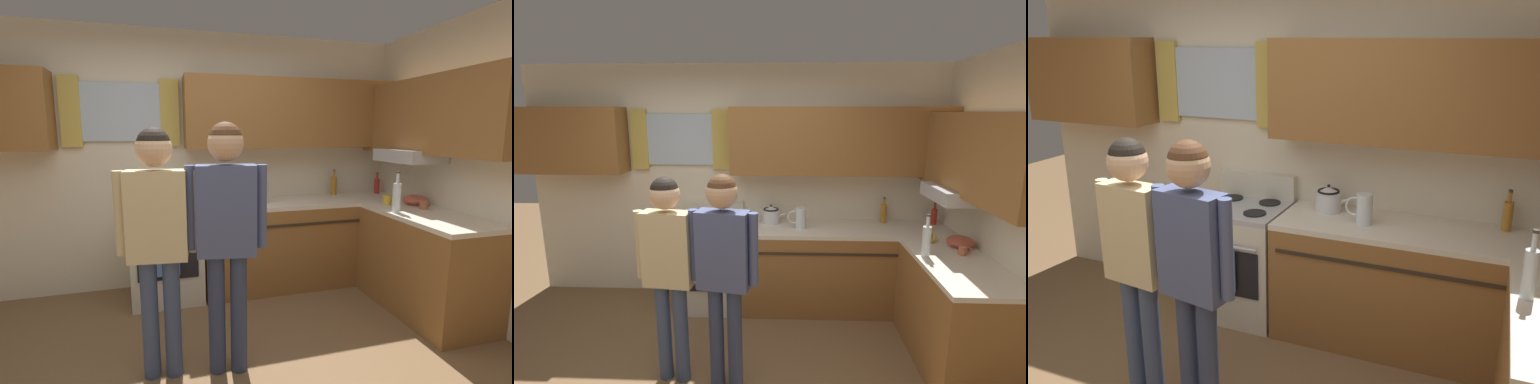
# 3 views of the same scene
# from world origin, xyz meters

# --- Properties ---
(back_wall_unit) EXTENTS (4.60, 0.42, 2.60)m
(back_wall_unit) POSITION_xyz_m (0.07, 1.82, 1.50)
(back_wall_unit) COLOR beige
(back_wall_unit) RESTS_ON ground
(kitchen_counter_run) EXTENTS (2.18, 1.81, 0.90)m
(kitchen_counter_run) POSITION_xyz_m (1.49, 1.22, 0.45)
(kitchen_counter_run) COLOR brown
(kitchen_counter_run) RESTS_ON ground
(stove_oven) EXTENTS (0.65, 0.67, 1.10)m
(stove_oven) POSITION_xyz_m (-0.23, 1.54, 0.47)
(stove_oven) COLOR beige
(stove_oven) RESTS_ON ground
(bottle_tall_clear) EXTENTS (0.07, 0.07, 0.37)m
(bottle_tall_clear) POSITION_xyz_m (1.75, 0.76, 1.04)
(bottle_tall_clear) COLOR silver
(bottle_tall_clear) RESTS_ON kitchen_counter_run
(bottle_oil_amber) EXTENTS (0.06, 0.06, 0.29)m
(bottle_oil_amber) POSITION_xyz_m (1.65, 1.75, 1.01)
(bottle_oil_amber) COLOR #B27223
(bottle_oil_amber) RESTS_ON kitchen_counter_run
(stovetop_kettle) EXTENTS (0.27, 0.20, 0.21)m
(stovetop_kettle) POSITION_xyz_m (0.42, 1.68, 1.00)
(stovetop_kettle) COLOR silver
(stovetop_kettle) RESTS_ON kitchen_counter_run
(water_pitcher) EXTENTS (0.19, 0.11, 0.22)m
(water_pitcher) POSITION_xyz_m (0.73, 1.50, 1.01)
(water_pitcher) COLOR silver
(water_pitcher) RESTS_ON kitchen_counter_run
(adult_left) EXTENTS (0.51, 0.22, 1.64)m
(adult_left) POSITION_xyz_m (-0.30, 0.34, 1.03)
(adult_left) COLOR #38476B
(adult_left) RESTS_ON ground
(adult_in_plaid) EXTENTS (0.51, 0.23, 1.67)m
(adult_in_plaid) POSITION_xyz_m (0.13, 0.27, 1.05)
(adult_in_plaid) COLOR #2D3856
(adult_in_plaid) RESTS_ON ground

